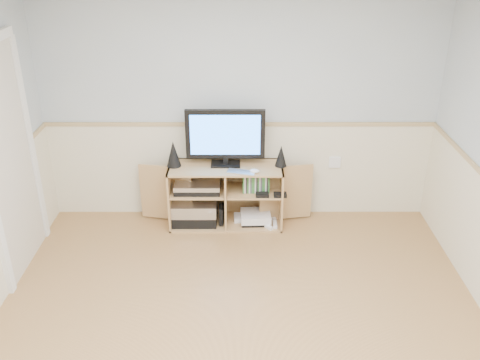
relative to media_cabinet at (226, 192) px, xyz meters
name	(u,v)px	position (x,y,z in m)	size (l,w,h in m)	color
room	(231,207)	(0.08, -1.93, 0.88)	(4.04, 4.54, 2.54)	tan
media_cabinet	(226,192)	(0.00, 0.00, 0.00)	(1.81, 0.43, 0.65)	tan
monitor	(225,136)	(0.00, 0.00, 0.63)	(0.79, 0.18, 0.58)	black
speaker_left	(173,154)	(-0.52, -0.03, 0.45)	(0.14, 0.14, 0.27)	black
speaker_right	(281,156)	(0.56, -0.03, 0.43)	(0.12, 0.12, 0.22)	black
keyboard	(241,172)	(0.16, -0.19, 0.32)	(0.28, 0.11, 0.01)	silver
mouse	(255,171)	(0.29, -0.19, 0.34)	(0.10, 0.06, 0.04)	white
av_components	(196,204)	(-0.31, -0.05, -0.11)	(0.53, 0.35, 0.47)	black
game_consoles	(254,217)	(0.30, -0.07, -0.26)	(0.45, 0.30, 0.11)	white
game_cases	(256,182)	(0.31, -0.07, 0.15)	(0.27, 0.14, 0.19)	#3F8C3F
wall_outlet	(335,162)	(1.14, 0.17, 0.27)	(0.12, 0.03, 0.12)	white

